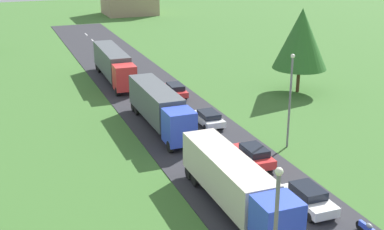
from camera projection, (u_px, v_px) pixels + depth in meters
road at (211, 151)px, 43.63m from camera, size 10.00×140.00×0.06m
lane_marking_centre at (226, 165)px, 41.03m from camera, size 0.16×123.67×0.01m
truck_lead at (235, 183)px, 33.50m from camera, size 2.50×12.85×3.54m
truck_second at (159, 106)px, 48.36m from camera, size 2.52×13.00×3.68m
truck_third at (113, 63)px, 64.22m from camera, size 2.80×14.38×3.79m
car_second at (309, 198)px, 34.22m from camera, size 1.94×4.32×1.51m
car_third at (253, 155)px, 40.87m from camera, size 1.88×4.41×1.55m
car_fourth at (208, 118)px, 49.34m from camera, size 1.93×4.25×1.38m
car_fifth at (175, 90)px, 58.26m from camera, size 2.03×4.57×1.45m
motorcycle_courier at (367, 229)px, 31.17m from camera, size 0.28×1.94×0.91m
lamppost_second at (290, 96)px, 43.11m from camera, size 0.36×0.36×8.21m
tree_birch at (301, 39)px, 58.30m from camera, size 6.23×6.23×9.70m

